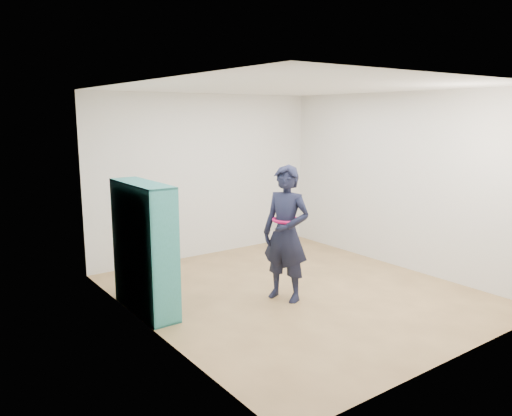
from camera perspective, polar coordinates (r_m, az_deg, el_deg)
floor at (r=6.60m, az=4.56°, el=-9.54°), size 4.50×4.50×0.00m
ceiling at (r=6.21m, az=4.93°, el=13.63°), size 4.50×4.50×0.00m
wall_left at (r=5.21m, az=-12.20°, el=-0.36°), size 0.02×4.50×2.60m
wall_right at (r=7.71m, az=16.11°, el=2.98°), size 0.02×4.50×2.60m
wall_back at (r=8.10m, az=-5.69°, el=3.69°), size 4.00×0.02×2.60m
wall_front at (r=4.82m, az=22.40°, el=-1.81°), size 4.00×0.02×2.60m
bookshelf at (r=5.89m, az=-12.83°, el=-4.73°), size 0.33×1.14×1.52m
person at (r=6.12m, az=3.45°, el=-2.92°), size 0.60×0.72×1.68m
smartphone at (r=6.03m, az=2.09°, el=-2.05°), size 0.07×0.08×0.13m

